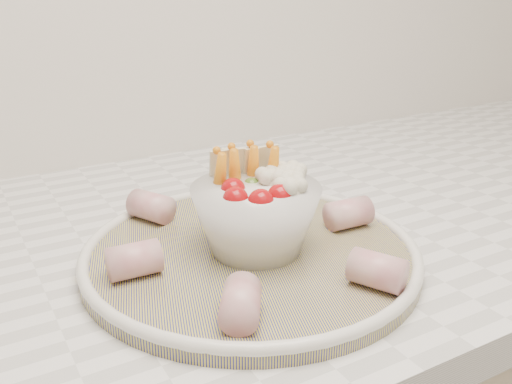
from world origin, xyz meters
TOP-DOWN VIEW (x-y plane):
  - serving_platter at (-0.14, 1.36)m, footprint 0.43×0.43m
  - veggie_bowl at (-0.14, 1.35)m, footprint 0.13×0.13m
  - cured_meat_rolls at (-0.14, 1.36)m, footprint 0.29×0.30m

SIDE VIEW (x-z plane):
  - serving_platter at x=-0.14m, z-range 0.92..0.94m
  - cured_meat_rolls at x=-0.14m, z-range 0.94..0.97m
  - veggie_bowl at x=-0.14m, z-range 0.92..1.03m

